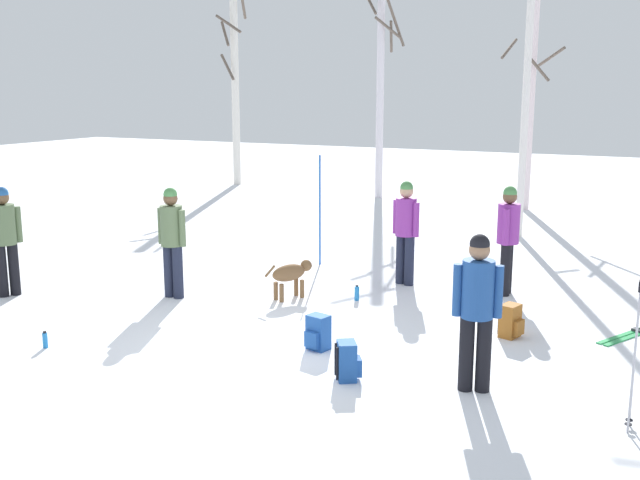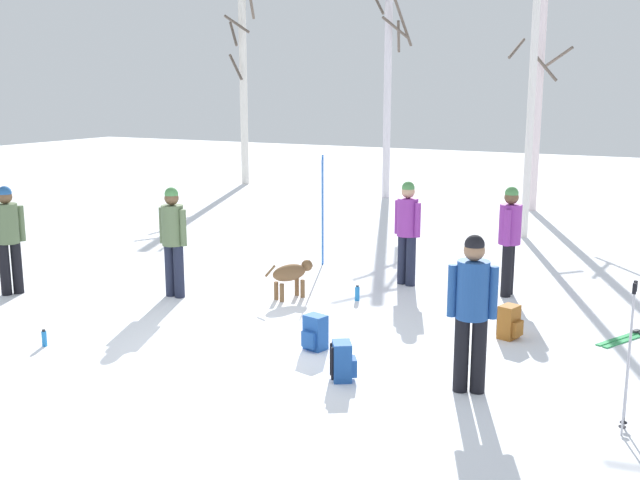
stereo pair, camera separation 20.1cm
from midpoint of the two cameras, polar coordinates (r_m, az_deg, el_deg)
The scene contains 18 objects.
ground_plane at distance 9.41m, azimuth -6.69°, elevation -8.42°, with size 60.00×60.00×0.00m, color white.
person_0 at distance 12.27m, azimuth 6.08°, elevation 1.08°, with size 0.50×0.34×1.72m.
person_1 at distance 11.67m, azimuth -11.69°, elevation 0.35°, with size 0.52×0.34×1.72m.
person_2 at distance 8.04m, azimuth 11.18°, elevation -4.70°, with size 0.50×0.34×1.72m.
person_3 at distance 12.54m, azimuth -23.29°, elevation 0.42°, with size 0.34×0.47×1.72m.
person_4 at distance 11.94m, azimuth 13.66°, elevation 0.52°, with size 0.34×0.52×1.72m.
dog at distance 11.52m, azimuth -2.71°, elevation -2.59°, with size 0.46×0.83×0.57m.
ski_pair_planted_0 at distance 13.59m, azimuth -0.43°, elevation 2.26°, with size 0.06×0.16×2.02m.
ski_poles_0 at distance 7.62m, azimuth 22.16°, elevation -7.85°, with size 0.07×0.20×1.47m.
backpack_0 at distance 10.07m, azimuth 13.76°, elevation -6.03°, with size 0.33×0.31×0.44m.
backpack_1 at distance 8.42m, azimuth 1.41°, elevation -9.23°, with size 0.34×0.33×0.44m.
backpack_2 at distance 9.35m, azimuth -0.78°, elevation -7.08°, with size 0.30×0.32×0.44m.
water_bottle_0 at distance 10.07m, azimuth -20.74°, elevation -7.14°, with size 0.06×0.06×0.22m.
water_bottle_1 at distance 11.47m, azimuth 2.32°, elevation -4.05°, with size 0.07×0.07×0.25m.
birch_tree_0 at distance 25.11m, azimuth -6.72°, elevation 11.50°, with size 0.98×0.99×6.14m.
birch_tree_1 at distance 21.92m, azimuth 4.37°, elevation 12.17°, with size 1.15×1.00×6.51m.
birch_tree_2 at distance 20.39m, azimuth 15.47°, elevation 10.78°, with size 1.49×1.40×6.00m.
birch_tree_3 at distance 16.58m, azimuth 15.19°, elevation 14.33°, with size 1.40×1.65×7.89m.
Camera 1 is at (4.79, -7.43, 3.21)m, focal length 42.03 mm.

